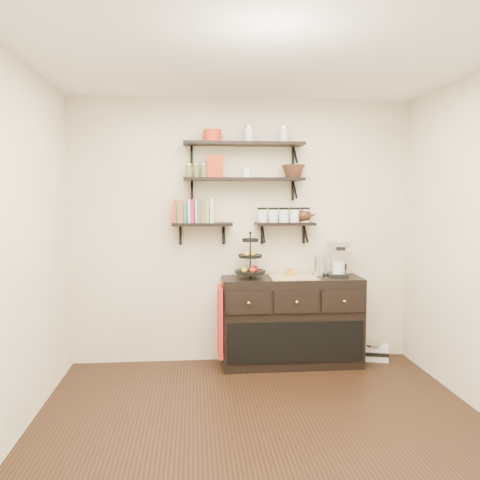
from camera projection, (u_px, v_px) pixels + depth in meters
name	position (u px, v px, depth m)	size (l,w,h in m)	color
floor	(266.00, 436.00, 3.64)	(3.50, 3.50, 0.00)	black
ceiling	(268.00, 49.00, 3.40)	(3.50, 3.50, 0.02)	white
back_wall	(243.00, 231.00, 5.25)	(3.50, 0.02, 2.70)	white
left_wall	(5.00, 251.00, 3.36)	(0.02, 3.50, 2.70)	white
shelf_top	(244.00, 144.00, 5.05)	(1.20, 0.27, 0.23)	black
shelf_mid	(244.00, 179.00, 5.08)	(1.20, 0.27, 0.23)	black
shelf_low_left	(202.00, 225.00, 5.09)	(0.60, 0.25, 0.23)	black
shelf_low_right	(285.00, 224.00, 5.17)	(0.60, 0.25, 0.23)	black
cookbooks	(195.00, 211.00, 5.07)	(0.40, 0.15, 0.26)	red
glass_canisters	(284.00, 216.00, 5.16)	(0.54, 0.10, 0.13)	silver
sideboard	(292.00, 321.00, 5.14)	(1.40, 0.50, 0.92)	black
fruit_stand	(250.00, 263.00, 5.05)	(0.30, 0.30, 0.44)	black
candle	(290.00, 272.00, 5.10)	(0.08, 0.08, 0.08)	#A96C27
coffee_maker	(337.00, 260.00, 5.16)	(0.22, 0.21, 0.36)	black
thermal_carafe	(319.00, 266.00, 5.10)	(0.11, 0.11, 0.22)	silver
apron	(220.00, 321.00, 4.97)	(0.04, 0.29, 0.69)	#AE2012
radio	(373.00, 352.00, 5.32)	(0.34, 0.25, 0.18)	silver
recipe_box	(215.00, 166.00, 5.04)	(0.16, 0.06, 0.22)	#B83215
walnut_bowl	(293.00, 171.00, 5.11)	(0.24, 0.24, 0.13)	black
ramekins	(247.00, 173.00, 5.07)	(0.09, 0.09, 0.10)	white
teapot	(304.00, 215.00, 5.18)	(0.21, 0.16, 0.16)	#351C10
red_pot	(212.00, 136.00, 5.01)	(0.18, 0.18, 0.12)	#B83215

